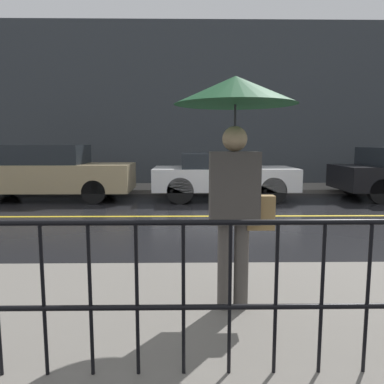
% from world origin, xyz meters
% --- Properties ---
extents(ground_plane, '(80.00, 80.00, 0.00)m').
position_xyz_m(ground_plane, '(0.00, 0.00, 0.00)').
color(ground_plane, black).
extents(sidewalk_near, '(28.00, 2.50, 0.13)m').
position_xyz_m(sidewalk_near, '(0.00, -4.88, 0.07)').
color(sidewalk_near, slate).
rests_on(sidewalk_near, ground_plane).
extents(sidewalk_far, '(28.00, 2.08, 0.13)m').
position_xyz_m(sidewalk_far, '(0.00, 4.67, 0.07)').
color(sidewalk_far, slate).
rests_on(sidewalk_far, ground_plane).
extents(lane_marking, '(25.20, 0.12, 0.01)m').
position_xyz_m(lane_marking, '(0.00, 0.00, 0.00)').
color(lane_marking, gold).
rests_on(lane_marking, ground_plane).
extents(building_storefront, '(28.00, 0.30, 5.95)m').
position_xyz_m(building_storefront, '(0.00, 5.86, 2.98)').
color(building_storefront, '#383D42').
rests_on(building_storefront, ground_plane).
extents(railing_foreground, '(12.00, 0.04, 1.01)m').
position_xyz_m(railing_foreground, '(-0.00, -5.88, 0.76)').
color(railing_foreground, black).
rests_on(railing_foreground, sidewalk_near).
extents(pedestrian, '(1.04, 1.04, 2.04)m').
position_xyz_m(pedestrian, '(-0.73, -4.91, 1.76)').
color(pedestrian, '#4C4742').
rests_on(pedestrian, sidewalk_near).
extents(car_tan, '(4.76, 1.73, 1.56)m').
position_xyz_m(car_tan, '(-5.13, 2.53, 0.79)').
color(car_tan, tan).
rests_on(car_tan, ground_plane).
extents(car_white, '(3.99, 1.82, 1.32)m').
position_xyz_m(car_white, '(-0.11, 2.53, 0.71)').
color(car_white, silver).
rests_on(car_white, ground_plane).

